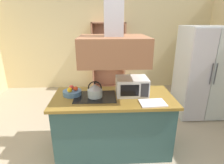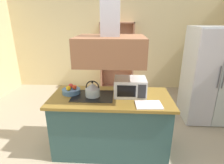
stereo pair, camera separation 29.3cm
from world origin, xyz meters
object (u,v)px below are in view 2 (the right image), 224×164
object	(u,v)px
cutting_board	(149,105)
microwave	(130,87)
refrigerator	(210,76)
fruit_bowl	(71,90)
dish_cabinet	(117,61)
kettle	(93,90)

from	to	relation	value
cutting_board	microwave	distance (m)	0.42
refrigerator	cutting_board	bearing A→B (deg)	-136.32
cutting_board	fruit_bowl	bearing A→B (deg)	162.82
dish_cabinet	kettle	size ratio (longest dim) A/B	7.93
refrigerator	dish_cabinet	distance (m)	2.44
kettle	microwave	size ratio (longest dim) A/B	0.52
cutting_board	dish_cabinet	bearing A→B (deg)	99.84
cutting_board	microwave	world-z (taller)	microwave
refrigerator	cutting_board	distance (m)	1.89
refrigerator	cutting_board	xyz separation A→B (m)	(-1.37, -1.30, -0.01)
refrigerator	kettle	xyz separation A→B (m)	(-2.14, -1.05, 0.08)
refrigerator	kettle	bearing A→B (deg)	-154.00
microwave	fruit_bowl	distance (m)	0.89
refrigerator	kettle	size ratio (longest dim) A/B	7.77
cutting_board	microwave	bearing A→B (deg)	125.52
microwave	kettle	bearing A→B (deg)	-172.77
dish_cabinet	fruit_bowl	world-z (taller)	dish_cabinet
kettle	microwave	bearing A→B (deg)	7.23
dish_cabinet	refrigerator	bearing A→B (deg)	-40.12
microwave	fruit_bowl	size ratio (longest dim) A/B	1.70
kettle	fruit_bowl	world-z (taller)	kettle
cutting_board	fruit_bowl	size ratio (longest dim) A/B	1.26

